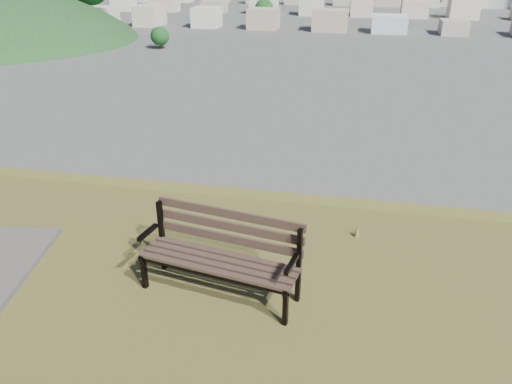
# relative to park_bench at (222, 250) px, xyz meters

# --- Properties ---
(park_bench) EXTENTS (1.80, 0.85, 0.91)m
(park_bench) POSITION_rel_park_bench_xyz_m (0.00, 0.00, 0.00)
(park_bench) COLOR #473329
(park_bench) RESTS_ON hilltop_mesa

